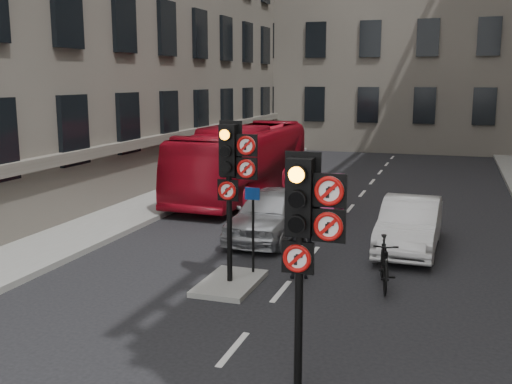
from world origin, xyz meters
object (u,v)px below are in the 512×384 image
Objects in this scene: signal_near at (306,223)px; car_pink at (315,199)px; motorcyclist at (299,242)px; info_sign at (253,218)px; signal_far at (232,167)px; bus_red at (243,160)px; car_white at (410,224)px; motorcycle at (384,263)px; car_silver at (271,213)px.

signal_near is 11.64m from car_pink.
motorcyclist reaches higher than car_pink.
info_sign is (-1.03, -0.27, 0.56)m from motorcyclist.
signal_far is 10.87m from bus_red.
bus_red is at bearing 112.80° from signal_near.
car_white is 3.30m from motorcycle.
car_white is 3.99m from motorcyclist.
signal_near is 1.00× the size of signal_far.
car_silver is 3.66m from info_sign.
motorcyclist is at bearing 170.22° from motorcycle.
car_silver is 3.02m from car_pink.
car_pink is 2.13× the size of info_sign.
motorcyclist is at bearing 12.84° from info_sign.
car_pink is at bearing 88.37° from info_sign.
motorcycle is 1.09× the size of motorcyclist.
signal_far reaches higher than signal_near.
car_silver is at bearing 128.22° from motorcycle.
car_white is 0.42× the size of bus_red.
car_silver is 2.51× the size of motorcyclist.
signal_near reaches higher than car_silver.
signal_near is at bearing -68.14° from car_silver.
signal_near is at bearing -80.80° from car_pink.
motorcyclist is (4.63, -9.24, -0.54)m from bus_red.
car_white is 0.99× the size of car_pink.
motorcycle is at bearing -53.18° from bus_red.
motorcycle is (2.99, -6.21, -0.06)m from car_pink.
car_white is 9.14m from bus_red.
car_silver is (-3.03, 8.27, -1.85)m from signal_near.
car_pink is (-3.31, 2.93, -0.08)m from car_white.
bus_red is at bearing 108.29° from signal_far.
car_pink is 6.90m from motorcycle.
signal_near is 5.43m from motorcycle.
signal_far is 3.98m from motorcycle.
motorcycle is 1.97m from motorcyclist.
bus_red reaches higher than motorcycle.
motorcyclist is at bearing -61.09° from car_silver.
bus_red reaches higher than info_sign.
signal_far reaches higher than car_pink.
motorcycle is at bearing 3.46° from info_sign.
motorcyclist is at bearing -123.20° from car_white.
car_white is (3.52, 4.29, -2.00)m from signal_far.
signal_far is 1.77× the size of info_sign.
bus_red reaches higher than car_pink.
motorcycle is at bearing 160.46° from motorcyclist.
info_sign is at bearing -92.79° from car_pink.
motorcycle is (3.63, -3.26, -0.17)m from car_silver.
car_white is (0.92, 8.29, -1.88)m from signal_near.
motorcyclist is 1.21m from info_sign.
signal_far is at bearing -107.79° from info_sign.
info_sign reaches higher than motorcyclist.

